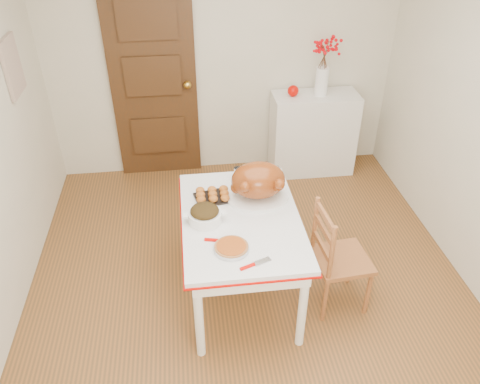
{
  "coord_description": "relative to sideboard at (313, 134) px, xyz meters",
  "views": [
    {
      "loc": [
        -0.42,
        -2.62,
        2.78
      ],
      "look_at": [
        -0.07,
        0.08,
        0.92
      ],
      "focal_mm": 35.51,
      "sensor_mm": 36.0,
      "label": 1
    }
  ],
  "objects": [
    {
      "name": "door_back",
      "position": [
        -1.63,
        0.19,
        0.59
      ],
      "size": [
        0.85,
        0.06,
        2.06
      ],
      "primitive_type": "cube",
      "color": "#342313",
      "rests_on": "ground"
    },
    {
      "name": "pie_server",
      "position": [
        -0.97,
        -2.25,
        0.31
      ],
      "size": [
        0.22,
        0.14,
        0.01
      ],
      "primitive_type": null,
      "rotation": [
        0.0,
        0.0,
        0.37
      ],
      "color": "silver",
      "rests_on": "kitchen_table"
    },
    {
      "name": "photo_board",
      "position": [
        -2.66,
        -0.58,
        1.06
      ],
      "size": [
        0.03,
        0.35,
        0.45
      ],
      "primitive_type": "cube",
      "color": "beige",
      "rests_on": "ground"
    },
    {
      "name": "kitchen_table",
      "position": [
        -1.0,
        -1.75,
        -0.07
      ],
      "size": [
        0.85,
        1.24,
        0.74
      ],
      "primitive_type": null,
      "color": "white",
      "rests_on": "floor"
    },
    {
      "name": "stuffing_dish",
      "position": [
        -1.26,
        -1.76,
        0.36
      ],
      "size": [
        0.36,
        0.31,
        0.12
      ],
      "primitive_type": null,
      "rotation": [
        0.0,
        0.0,
        -0.31
      ],
      "color": "#39270D",
      "rests_on": "kitchen_table"
    },
    {
      "name": "sideboard",
      "position": [
        0.0,
        0.0,
        0.0
      ],
      "size": [
        0.88,
        0.39,
        0.88
      ],
      "primitive_type": "cube",
      "color": "silver",
      "rests_on": "floor"
    },
    {
      "name": "apple",
      "position": [
        -0.25,
        0.0,
        0.5
      ],
      "size": [
        0.11,
        0.11,
        0.11
      ],
      "primitive_type": "sphere",
      "color": "#CA0600",
      "rests_on": "sideboard"
    },
    {
      "name": "berry_vase",
      "position": [
        0.04,
        0.0,
        0.73
      ],
      "size": [
        0.3,
        0.3,
        0.59
      ],
      "primitive_type": null,
      "color": "white",
      "rests_on": "sideboard"
    },
    {
      "name": "wall_back",
      "position": [
        -0.93,
        0.22,
        0.81
      ],
      "size": [
        3.5,
        0.0,
        2.5
      ],
      "primitive_type": "cube",
      "color": "beige",
      "rests_on": "ground"
    },
    {
      "name": "chair_oak",
      "position": [
        -0.28,
        -1.93,
        0.0
      ],
      "size": [
        0.42,
        0.42,
        0.88
      ],
      "primitive_type": null,
      "rotation": [
        0.0,
        0.0,
        1.65
      ],
      "color": "#9E5D2F",
      "rests_on": "floor"
    },
    {
      "name": "shaker_pair",
      "position": [
        -0.68,
        -1.26,
        0.35
      ],
      "size": [
        0.1,
        0.06,
        0.1
      ],
      "primitive_type": null,
      "rotation": [
        0.0,
        0.0,
        -0.28
      ],
      "color": "white",
      "rests_on": "kitchen_table"
    },
    {
      "name": "floor",
      "position": [
        -0.93,
        -1.78,
        -0.44
      ],
      "size": [
        3.5,
        4.0,
        0.0
      ],
      "primitive_type": "cube",
      "color": "brown",
      "rests_on": "ground"
    },
    {
      "name": "pumpkin_pie",
      "position": [
        -1.11,
        -2.09,
        0.33
      ],
      "size": [
        0.29,
        0.29,
        0.05
      ],
      "primitive_type": "cylinder",
      "rotation": [
        0.0,
        0.0,
        0.33
      ],
      "color": "#9C4212",
      "rests_on": "kitchen_table"
    },
    {
      "name": "rolls_tray",
      "position": [
        -1.18,
        -1.5,
        0.34
      ],
      "size": [
        0.29,
        0.25,
        0.07
      ],
      "primitive_type": null,
      "rotation": [
        0.0,
        0.0,
        0.22
      ],
      "color": "#C36220",
      "rests_on": "kitchen_table"
    },
    {
      "name": "turkey_platter",
      "position": [
        -0.85,
        -1.54,
        0.45
      ],
      "size": [
        0.5,
        0.42,
        0.29
      ],
      "primitive_type": null,
      "rotation": [
        0.0,
        0.0,
        -0.11
      ],
      "color": "brown",
      "rests_on": "kitchen_table"
    },
    {
      "name": "carving_knife",
      "position": [
        -1.14,
        -2.0,
        0.31
      ],
      "size": [
        0.29,
        0.13,
        0.01
      ],
      "primitive_type": null,
      "rotation": [
        0.0,
        0.0,
        -0.23
      ],
      "color": "silver",
      "rests_on": "kitchen_table"
    },
    {
      "name": "drinking_glass",
      "position": [
        -0.96,
        -1.24,
        0.35
      ],
      "size": [
        0.07,
        0.07,
        0.1
      ],
      "primitive_type": "cylinder",
      "rotation": [
        0.0,
        0.0,
        -0.3
      ],
      "color": "white",
      "rests_on": "kitchen_table"
    }
  ]
}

